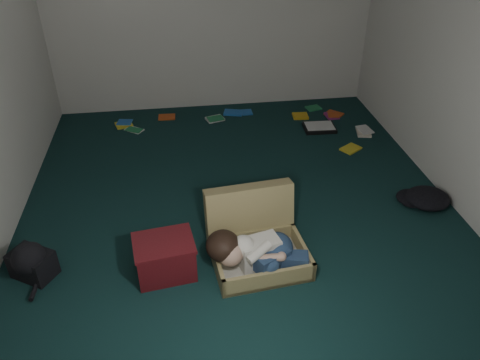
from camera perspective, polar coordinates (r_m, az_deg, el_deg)
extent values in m
plane|color=black|center=(4.47, -0.27, -2.70)|extent=(4.50, 4.50, 0.00)
plane|color=white|center=(6.00, -3.49, 20.49)|extent=(4.50, 0.00, 4.50)
plane|color=white|center=(1.95, 8.98, -10.38)|extent=(4.50, 0.00, 4.50)
plane|color=white|center=(4.56, 26.14, 13.07)|extent=(0.00, 4.50, 4.50)
cube|color=tan|center=(3.75, 2.51, -9.53)|extent=(0.78, 0.60, 0.17)
cube|color=beige|center=(3.78, 2.49, -10.00)|extent=(0.71, 0.53, 0.02)
cube|color=tan|center=(3.88, 1.17, -4.31)|extent=(0.75, 0.30, 0.54)
cube|color=white|center=(3.67, 2.32, -8.74)|extent=(0.35, 0.25, 0.23)
sphere|color=tan|center=(3.56, -1.20, -8.94)|extent=(0.20, 0.20, 0.20)
ellipsoid|color=black|center=(3.57, -2.08, -8.01)|extent=(0.26, 0.28, 0.23)
ellipsoid|color=navy|center=(3.71, 4.63, -8.21)|extent=(0.24, 0.28, 0.23)
cube|color=navy|center=(3.62, 3.91, -9.73)|extent=(0.30, 0.25, 0.15)
cube|color=navy|center=(3.67, 6.31, -9.70)|extent=(0.27, 0.17, 0.11)
sphere|color=white|center=(3.73, 7.59, -9.33)|extent=(0.11, 0.11, 0.11)
sphere|color=white|center=(3.69, 7.98, -10.19)|extent=(0.10, 0.10, 0.10)
cylinder|color=tan|center=(3.55, 3.77, -9.45)|extent=(0.20, 0.08, 0.07)
cube|color=#531015|center=(3.70, -9.11, -9.44)|extent=(0.47, 0.39, 0.29)
cube|color=#531015|center=(3.60, -9.33, -7.60)|extent=(0.50, 0.41, 0.02)
cube|color=black|center=(5.84, 9.65, 6.32)|extent=(0.39, 0.30, 0.05)
cube|color=white|center=(5.82, 9.68, 6.55)|extent=(0.35, 0.26, 0.01)
cube|color=yellow|center=(6.03, -13.96, 6.54)|extent=(0.19, 0.15, 0.02)
cube|color=#C54B1A|center=(6.12, -8.91, 7.59)|extent=(0.24, 0.23, 0.02)
cube|color=white|center=(6.00, -3.08, 7.42)|extent=(0.19, 0.23, 0.02)
cube|color=blue|center=(6.19, 0.83, 8.28)|extent=(0.21, 0.23, 0.02)
cube|color=gold|center=(6.12, 7.35, 7.70)|extent=(0.24, 0.23, 0.02)
cube|color=#217C44|center=(6.38, 8.94, 8.67)|extent=(0.21, 0.16, 0.02)
cube|color=#942573|center=(6.19, 11.11, 7.67)|extent=(0.24, 0.24, 0.02)
cube|color=beige|center=(5.87, 14.81, 5.64)|extent=(0.18, 0.22, 0.02)
cube|color=yellow|center=(5.47, 13.35, 3.72)|extent=(0.22, 0.24, 0.02)
cube|color=#C54B1A|center=(6.25, 11.39, 7.89)|extent=(0.24, 0.22, 0.02)
cube|color=white|center=(5.88, -12.78, 6.01)|extent=(0.22, 0.18, 0.02)
cube|color=blue|center=(6.16, -0.83, 8.18)|extent=(0.24, 0.24, 0.02)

